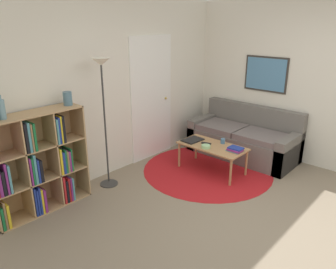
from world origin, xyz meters
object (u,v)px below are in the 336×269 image
object	(u,v)px
floor_lamp	(102,86)
coffee_table	(212,148)
laptop	(193,140)
cup	(223,141)
bookshelf	(35,166)
bowl	(206,146)
bottle_right	(2,109)
vase_on_shelf	(68,98)
couch	(244,139)

from	to	relation	value
floor_lamp	coffee_table	size ratio (longest dim) A/B	1.73
laptop	cup	world-z (taller)	cup
bookshelf	laptop	bearing A→B (deg)	-14.36
bookshelf	bowl	distance (m)	2.42
bottle_right	vase_on_shelf	distance (m)	0.81
bowl	vase_on_shelf	distance (m)	2.13
coffee_table	bottle_right	xyz separation A→B (m)	(-2.65, 0.93, 0.98)
couch	cup	distance (m)	0.78
couch	bowl	world-z (taller)	couch
couch	bottle_right	world-z (taller)	bottle_right
bowl	cup	size ratio (longest dim) A/B	1.75
bottle_right	vase_on_shelf	size ratio (longest dim) A/B	1.55
bookshelf	bowl	bearing A→B (deg)	-23.03
couch	coffee_table	xyz separation A→B (m)	(-0.93, 0.04, 0.10)
couch	cup	xyz separation A→B (m)	(-0.75, -0.03, 0.18)
laptop	bowl	size ratio (longest dim) A/B	2.45
bookshelf	laptop	distance (m)	2.42
couch	coffee_table	world-z (taller)	couch
bottle_right	cup	bearing A→B (deg)	-19.62
vase_on_shelf	cup	bearing A→B (deg)	-27.01
couch	coffee_table	size ratio (longest dim) A/B	1.75
cup	vase_on_shelf	distance (m)	2.43
floor_lamp	cup	distance (m)	2.05
floor_lamp	vase_on_shelf	world-z (taller)	floor_lamp
cup	vase_on_shelf	size ratio (longest dim) A/B	0.47
bookshelf	vase_on_shelf	bearing A→B (deg)	-0.44
coffee_table	cup	world-z (taller)	cup
bookshelf	floor_lamp	bearing A→B (deg)	-6.30
bookshelf	bottle_right	size ratio (longest dim) A/B	4.71
coffee_table	cup	distance (m)	0.21
bookshelf	cup	distance (m)	2.75
bottle_right	vase_on_shelf	world-z (taller)	bottle_right
floor_lamp	laptop	size ratio (longest dim) A/B	5.27
floor_lamp	cup	world-z (taller)	floor_lamp
bowl	vase_on_shelf	world-z (taller)	vase_on_shelf
coffee_table	bottle_right	size ratio (longest dim) A/B	3.91
laptop	cup	size ratio (longest dim) A/B	4.28
couch	bowl	xyz separation A→B (m)	(-1.08, 0.06, 0.17)
bowl	couch	bearing A→B (deg)	-2.98
bookshelf	laptop	xyz separation A→B (m)	(2.34, -0.60, -0.16)
bookshelf	bowl	xyz separation A→B (m)	(2.22, -0.94, -0.15)
cup	vase_on_shelf	bearing A→B (deg)	152.99
coffee_table	vase_on_shelf	distance (m)	2.29
coffee_table	bottle_right	distance (m)	2.97
floor_lamp	vase_on_shelf	size ratio (longest dim) A/B	10.53
bottle_right	couch	bearing A→B (deg)	-15.24
bowl	bottle_right	size ratio (longest dim) A/B	0.52
bowl	cup	distance (m)	0.34
bookshelf	cup	bearing A→B (deg)	-22.06
cup	floor_lamp	bearing A→B (deg)	149.27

